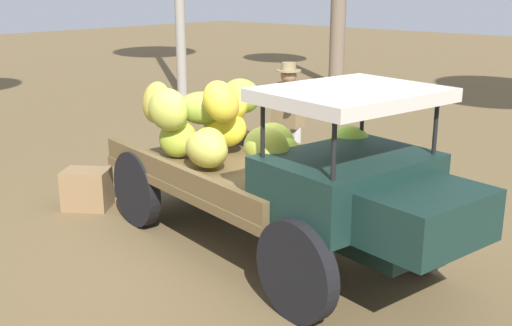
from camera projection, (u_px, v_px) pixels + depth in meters
The scene contains 4 objects.
ground_plane at pixel (244, 235), 7.23m from camera, with size 60.00×60.00×0.00m, color brown.
truck at pixel (277, 163), 6.57m from camera, with size 4.62×2.36×1.89m.
farmer at pixel (288, 117), 8.71m from camera, with size 0.52×0.47×1.74m.
wooden_crate at pixel (87, 189), 8.02m from camera, with size 0.56×0.41×0.50m, color olive.
Camera 1 is at (4.58, -4.92, 2.78)m, focal length 44.30 mm.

